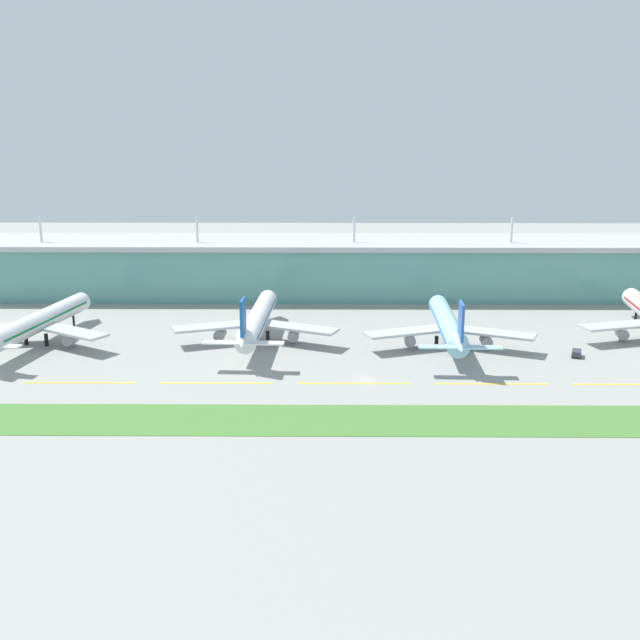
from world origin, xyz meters
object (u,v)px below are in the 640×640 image
Objects in this scene: airliner_near_middle at (257,320)px; airliner_far_middle at (448,325)px; airliner_nearest at (37,323)px; pushback_tug at (577,353)px.

airliner_near_middle is 55.10m from airliner_far_middle.
airliner_near_middle is 1.06× the size of airliner_far_middle.
airliner_nearest is 12.36× the size of pushback_tug.
airliner_nearest is 118.10m from airliner_far_middle.
airliner_far_middle is 11.86× the size of pushback_tug.
airliner_near_middle is 12.60× the size of pushback_tug.
airliner_nearest reaches higher than pushback_tug.
airliner_nearest is 1.04× the size of airliner_far_middle.
airliner_near_middle is at bearing 174.53° from airliner_far_middle.
airliner_far_middle is 35.75m from pushback_tug.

